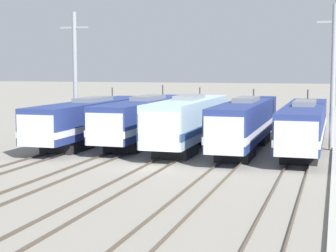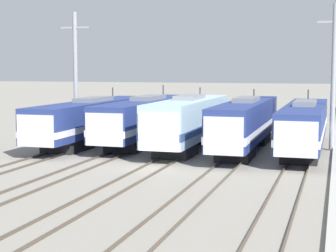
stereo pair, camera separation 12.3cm
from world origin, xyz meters
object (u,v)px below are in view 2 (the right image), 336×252
Objects in this scene: catenary_tower_left at (76,75)px; locomotive_far_right at (304,126)px; locomotive_center at (188,122)px; locomotive_center_right at (245,124)px; catenary_tower_right at (334,76)px; locomotive_far_left at (92,120)px; locomotive_center_left at (147,119)px.

locomotive_far_right is at bearing -4.64° from catenary_tower_left.
locomotive_center_right is at bearing 9.20° from locomotive_center.
locomotive_center_right is 7.82m from catenary_tower_right.
locomotive_center_right is 4.50m from locomotive_far_right.
catenary_tower_left is at bearing 142.83° from locomotive_far_left.
catenary_tower_left is 22.10m from catenary_tower_right.
catenary_tower_right reaches higher than locomotive_far_left.
locomotive_center is 11.90m from catenary_tower_right.
locomotive_center_right reaches higher than locomotive_far_right.
locomotive_far_right is 1.67× the size of catenary_tower_left.
locomotive_center is (4.44, -2.92, 0.12)m from locomotive_center_left.
locomotive_center is 1.42× the size of catenary_tower_right.
locomotive_center_right is (4.44, 0.72, -0.06)m from locomotive_center.
locomotive_far_left is at bearing 177.35° from locomotive_center_right.
locomotive_center_right is at bearing -8.63° from catenary_tower_left.
catenary_tower_right is at bearing 15.83° from locomotive_center.
catenary_tower_right is at bearing 0.00° from catenary_tower_left.
locomotive_center_left is 13.40m from locomotive_far_right.
catenary_tower_right is (19.79, 1.76, 3.81)m from locomotive_far_left.
locomotive_center_left is at bearing -1.46° from catenary_tower_left.
catenary_tower_left is (-6.76, 0.17, 3.75)m from locomotive_center_left.
locomotive_center is 1.42× the size of catenary_tower_left.
locomotive_center is 9.00m from locomotive_far_right.
locomotive_far_left is 1.04× the size of locomotive_far_right.
locomotive_center_right is 16.24m from catenary_tower_left.
catenary_tower_left is (-15.64, 2.37, 3.69)m from locomotive_center_right.
locomotive_center_left is at bearing 173.76° from locomotive_far_right.
locomotive_center_left is 1.06× the size of locomotive_center_right.
locomotive_far_left is 17.76m from locomotive_far_right.
locomotive_center_left is 1.03× the size of locomotive_far_right.
catenary_tower_left is at bearing 180.00° from catenary_tower_right.
locomotive_far_right is (17.76, 0.13, 0.00)m from locomotive_far_left.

